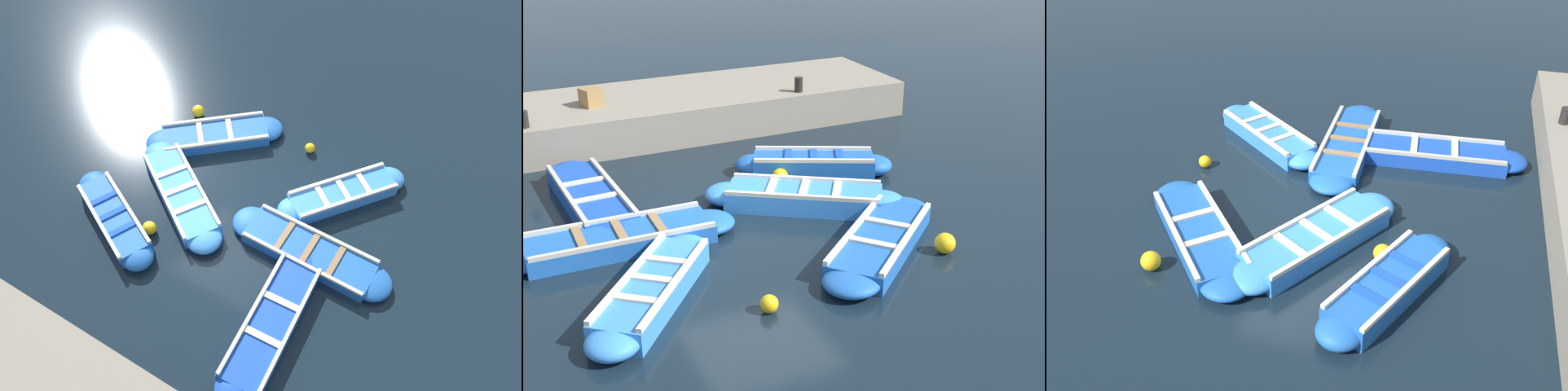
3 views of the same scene
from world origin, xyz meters
TOP-DOWN VIEW (x-y plane):
  - ground_plane at (0.00, 0.00)m, footprint 120.00×120.00m
  - boat_near_quay at (1.76, -2.02)m, footprint 2.07×3.18m
  - boat_mid_row at (2.12, 2.41)m, footprint 3.93×1.08m
  - boat_stern_in at (-1.66, -1.44)m, footprint 3.01×3.36m
  - boat_drifting at (0.38, -1.10)m, footprint 2.74×3.55m
  - boat_outer_left at (-1.56, 2.29)m, footprint 3.06×2.66m
  - boat_inner_gap at (0.25, 2.32)m, footprint 1.01×3.94m
  - buoy_orange_near at (-2.54, 0.93)m, footprint 0.26×0.26m
  - buoy_yellow_far at (1.56, -1.17)m, footprint 0.32×0.32m
  - buoy_white_drifting at (-2.17, -2.34)m, footprint 0.34×0.34m

SIDE VIEW (x-z plane):
  - ground_plane at x=0.00m, z-range 0.00..0.00m
  - buoy_orange_near at x=-2.54m, z-range 0.00..0.26m
  - boat_inner_gap at x=0.25m, z-range -0.03..0.33m
  - boat_stern_in at x=-1.66m, z-range -0.03..0.34m
  - boat_mid_row at x=2.12m, z-range -0.03..0.35m
  - buoy_yellow_far at x=1.56m, z-range 0.00..0.32m
  - buoy_white_drifting at x=-2.17m, z-range 0.00..0.34m
  - boat_outer_left at x=-1.56m, z-range -0.03..0.39m
  - boat_drifting at x=0.38m, z-range -0.03..0.40m
  - boat_near_quay at x=1.76m, z-range -0.03..0.43m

